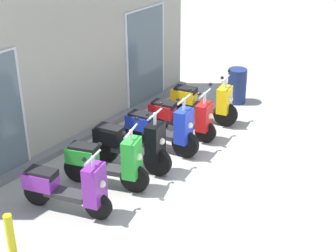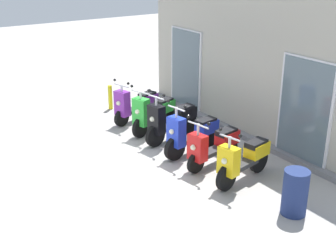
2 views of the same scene
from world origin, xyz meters
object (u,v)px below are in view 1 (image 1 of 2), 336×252
scooter_red (182,116)px  scooter_yellow (203,101)px  curb_bollard (10,236)px  trash_bin (237,86)px  scooter_purple (68,187)px  scooter_blue (162,129)px  scooter_green (107,161)px  scooter_black (132,144)px

scooter_red → scooter_yellow: scooter_yellow is taller
scooter_yellow → curb_bollard: size_ratio=2.28×
scooter_red → curb_bollard: scooter_red is taller
scooter_yellow → trash_bin: scooter_yellow is taller
scooter_purple → scooter_yellow: size_ratio=0.96×
scooter_red → trash_bin: scooter_red is taller
scooter_blue → scooter_yellow: bearing=2.3°
scooter_green → curb_bollard: size_ratio=2.18×
scooter_blue → scooter_black: bearing=178.3°
scooter_green → scooter_yellow: size_ratio=0.96×
scooter_green → scooter_black: bearing=4.1°
scooter_blue → scooter_purple: bearing=-179.8°
scooter_blue → scooter_green: bearing=-179.0°
scooter_black → scooter_red: scooter_black is taller
scooter_blue → curb_bollard: bearing=-178.0°
curb_bollard → trash_bin: bearing=1.0°
scooter_black → curb_bollard: scooter_black is taller
scooter_red → scooter_yellow: (0.88, 0.05, 0.01)m
scooter_green → scooter_blue: (1.59, 0.03, -0.03)m
scooter_yellow → trash_bin: (1.39, -0.08, -0.06)m
curb_bollard → scooter_black: bearing=3.1°
scooter_green → trash_bin: size_ratio=1.83×
trash_bin → scooter_black: bearing=179.4°
scooter_black → curb_bollard: 2.89m
scooter_red → curb_bollard: size_ratio=2.17×
scooter_green → scooter_yellow: scooter_green is taller
scooter_blue → curb_bollard: (-3.75, -0.13, -0.13)m
scooter_blue → trash_bin: scooter_blue is taller
scooter_purple → scooter_yellow: 4.12m
scooter_purple → curb_bollard: (-1.24, -0.12, -0.12)m
scooter_blue → scooter_yellow: scooter_blue is taller
trash_bin → scooter_red: bearing=179.2°
scooter_green → trash_bin: (4.60, 0.01, -0.10)m
scooter_black → curb_bollard: size_ratio=2.33×
scooter_green → scooter_red: bearing=1.1°
scooter_purple → scooter_black: scooter_black is taller
scooter_red → scooter_purple: bearing=-179.5°
scooter_red → curb_bollard: (-4.49, -0.15, -0.11)m
scooter_red → scooter_yellow: size_ratio=0.95×
scooter_green → curb_bollard: scooter_green is taller
curb_bollard → trash_bin: trash_bin is taller
scooter_black → trash_bin: size_ratio=1.97×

